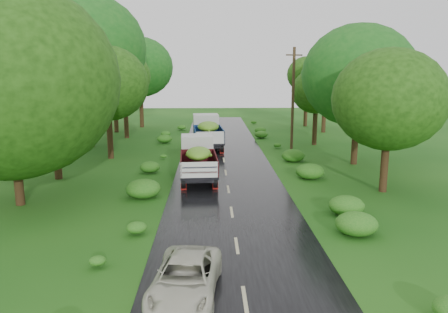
{
  "coord_description": "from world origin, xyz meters",
  "views": [
    {
      "loc": [
        -0.98,
        -15.73,
        6.69
      ],
      "look_at": [
        -0.21,
        8.99,
        1.7
      ],
      "focal_mm": 35.0,
      "sensor_mm": 36.0,
      "label": 1
    }
  ],
  "objects_px": {
    "truck_near": "(198,157)",
    "truck_far": "(207,130)",
    "car": "(186,278)",
    "utility_pole": "(293,99)"
  },
  "relations": [
    {
      "from": "truck_far",
      "to": "car",
      "type": "height_order",
      "value": "truck_far"
    },
    {
      "from": "truck_near",
      "to": "car",
      "type": "xyz_separation_m",
      "value": [
        0.02,
        -14.24,
        -0.8
      ]
    },
    {
      "from": "truck_near",
      "to": "truck_far",
      "type": "xyz_separation_m",
      "value": [
        0.5,
        10.68,
        0.14
      ]
    },
    {
      "from": "truck_far",
      "to": "car",
      "type": "distance_m",
      "value": 24.95
    },
    {
      "from": "truck_near",
      "to": "utility_pole",
      "type": "bearing_deg",
      "value": 47.17
    },
    {
      "from": "utility_pole",
      "to": "truck_near",
      "type": "bearing_deg",
      "value": -150.25
    },
    {
      "from": "truck_far",
      "to": "utility_pole",
      "type": "relative_size",
      "value": 0.78
    },
    {
      "from": "truck_near",
      "to": "truck_far",
      "type": "height_order",
      "value": "truck_far"
    },
    {
      "from": "truck_near",
      "to": "truck_far",
      "type": "distance_m",
      "value": 10.7
    },
    {
      "from": "truck_far",
      "to": "utility_pole",
      "type": "distance_m",
      "value": 7.68
    }
  ]
}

